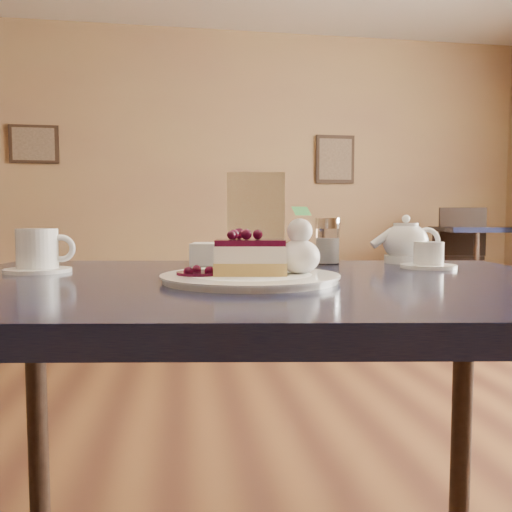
{
  "coord_description": "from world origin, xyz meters",
  "views": [
    {
      "loc": [
        0.04,
        -0.65,
        0.89
      ],
      "look_at": [
        0.16,
        0.15,
        0.83
      ],
      "focal_mm": 35.0,
      "sensor_mm": 36.0,
      "label": 1
    }
  ],
  "objects": [
    {
      "name": "cheesecake_slice",
      "position": [
        0.16,
        0.22,
        0.82
      ],
      "size": [
        0.14,
        0.1,
        0.06
      ],
      "rotation": [
        0.0,
        0.0,
        -0.14
      ],
      "color": "#E2B05A",
      "rests_on": "dessert_plate"
    },
    {
      "name": "tea_set",
      "position": [
        0.6,
        0.52,
        0.83
      ],
      "size": [
        0.17,
        0.26,
        0.11
      ],
      "color": "white",
      "rests_on": "main_table"
    },
    {
      "name": "whipped_cream",
      "position": [
        0.25,
        0.22,
        0.82
      ],
      "size": [
        0.07,
        0.07,
        0.06
      ],
      "color": "white",
      "rests_on": "dessert_plate"
    },
    {
      "name": "dessert_plate",
      "position": [
        0.16,
        0.22,
        0.79
      ],
      "size": [
        0.31,
        0.31,
        0.01
      ],
      "primitive_type": "cylinder",
      "color": "white",
      "rests_on": "main_table"
    },
    {
      "name": "bg_table_far_right",
      "position": [
        2.98,
        3.61,
        0.08
      ],
      "size": [
        1.3,
        2.02,
        1.35
      ],
      "rotation": [
        0.0,
        0.0,
        -0.25
      ],
      "color": "black",
      "rests_on": "ground"
    },
    {
      "name": "napkin_stack",
      "position": [
        0.13,
        0.6,
        0.81
      ],
      "size": [
        0.14,
        0.14,
        0.05
      ],
      "primitive_type": "cube",
      "rotation": [
        0.0,
        0.0,
        -0.14
      ],
      "color": "white",
      "rests_on": "main_table"
    },
    {
      "name": "berry_sauce",
      "position": [
        0.07,
        0.22,
        0.8
      ],
      "size": [
        0.08,
        0.08,
        0.01
      ],
      "primitive_type": "cylinder",
      "color": "#430A20",
      "rests_on": "dessert_plate"
    },
    {
      "name": "menu_card",
      "position": [
        0.23,
        0.6,
        0.89
      ],
      "size": [
        0.15,
        0.05,
        0.23
      ],
      "primitive_type": "cube",
      "rotation": [
        0.0,
        0.0,
        -0.14
      ],
      "color": "#FFF3B1",
      "rests_on": "main_table"
    },
    {
      "name": "main_table",
      "position": [
        0.17,
        0.27,
        0.7
      ],
      "size": [
        1.35,
        0.99,
        0.78
      ],
      "rotation": [
        0.0,
        0.0,
        -0.14
      ],
      "color": "black",
      "rests_on": "ground"
    },
    {
      "name": "coffee_set",
      "position": [
        -0.26,
        0.44,
        0.82
      ],
      "size": [
        0.14,
        0.14,
        0.09
      ],
      "color": "white",
      "rests_on": "main_table"
    },
    {
      "name": "sugar_shaker",
      "position": [
        0.4,
        0.54,
        0.84
      ],
      "size": [
        0.06,
        0.06,
        0.11
      ],
      "color": "white",
      "rests_on": "main_table"
    }
  ]
}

